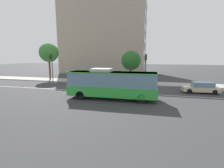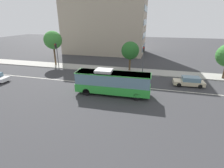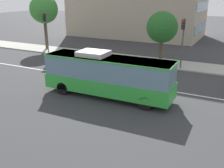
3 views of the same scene
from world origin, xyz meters
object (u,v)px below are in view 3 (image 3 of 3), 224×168
object	(u,v)px
transit_bus	(107,74)
street_tree_kerbside_left	(162,27)
street_tree_kerbside_centre	(44,9)
traffic_light_near_corner	(46,26)
traffic_light_mid_block	(183,35)

from	to	relation	value
transit_bus	street_tree_kerbside_left	bearing A→B (deg)	86.15
street_tree_kerbside_left	street_tree_kerbside_centre	xyz separation A→B (m)	(-16.74, 0.29, 1.46)
traffic_light_near_corner	street_tree_kerbside_centre	bearing A→B (deg)	-132.35
street_tree_kerbside_centre	transit_bus	bearing A→B (deg)	-36.56
street_tree_kerbside_left	street_tree_kerbside_centre	world-z (taller)	street_tree_kerbside_centre
transit_bus	traffic_light_near_corner	bearing A→B (deg)	143.96
traffic_light_near_corner	traffic_light_mid_block	xyz separation A→B (m)	(17.48, 0.23, 0.00)
traffic_light_mid_block	street_tree_kerbside_left	world-z (taller)	street_tree_kerbside_left
transit_bus	street_tree_kerbside_left	xyz separation A→B (m)	(0.52, 11.74, 2.22)
transit_bus	traffic_light_near_corner	world-z (taller)	traffic_light_near_corner
traffic_light_near_corner	street_tree_kerbside_centre	world-z (taller)	street_tree_kerbside_centre
street_tree_kerbside_left	transit_bus	bearing A→B (deg)	-92.53
transit_bus	traffic_light_near_corner	distance (m)	17.49
street_tree_kerbside_left	street_tree_kerbside_centre	bearing A→B (deg)	179.00
traffic_light_near_corner	street_tree_kerbside_centre	distance (m)	3.44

